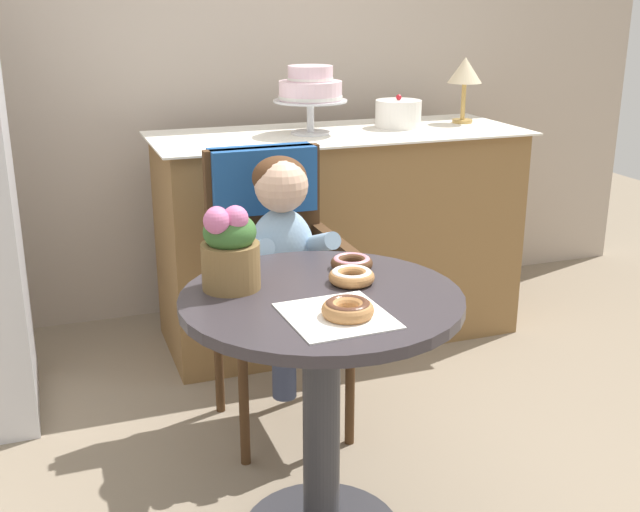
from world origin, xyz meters
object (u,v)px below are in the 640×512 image
object	(u,v)px
cafe_table	(321,370)
seated_child	(285,247)
donut_mid	(352,262)
donut_side	(348,309)
donut_front	(352,276)
tiered_cake_stand	(310,89)
table_lamp	(465,73)
round_layer_cake	(398,114)
wicker_chair	(271,244)
flower_vase	(230,247)

from	to	relation	value
cafe_table	seated_child	bearing A→B (deg)	82.46
donut_mid	donut_side	world-z (taller)	donut_side
donut_front	tiered_cake_stand	distance (m)	1.33
cafe_table	donut_side	xyz separation A→B (m)	(0.01, -0.16, 0.23)
cafe_table	table_lamp	xyz separation A→B (m)	(1.16, 1.36, 0.61)
donut_front	table_lamp	distance (m)	1.72
donut_front	cafe_table	bearing A→B (deg)	-153.52
seated_child	tiered_cake_stand	xyz separation A→B (m)	(0.35, 0.76, 0.40)
donut_mid	round_layer_cake	bearing A→B (deg)	59.73
wicker_chair	donut_side	bearing A→B (deg)	-94.63
wicker_chair	donut_front	world-z (taller)	wicker_chair
cafe_table	wicker_chair	distance (m)	0.71
seated_child	table_lamp	world-z (taller)	table_lamp
flower_vase	round_layer_cake	size ratio (longest dim) A/B	1.14
flower_vase	table_lamp	bearing A→B (deg)	42.21
donut_side	donut_front	bearing A→B (deg)	65.81
donut_mid	donut_side	bearing A→B (deg)	-113.50
cafe_table	wicker_chair	size ratio (longest dim) A/B	0.75
donut_front	table_lamp	world-z (taller)	table_lamp
cafe_table	donut_front	distance (m)	0.26
seated_child	flower_vase	distance (m)	0.52
wicker_chair	table_lamp	bearing A→B (deg)	31.02
donut_front	tiered_cake_stand	world-z (taller)	tiered_cake_stand
seated_child	donut_front	bearing A→B (deg)	-86.42
wicker_chair	tiered_cake_stand	distance (m)	0.83
wicker_chair	donut_side	distance (m)	0.87
donut_side	table_lamp	xyz separation A→B (m)	(1.15, 1.52, 0.37)
cafe_table	table_lamp	distance (m)	1.89
cafe_table	seated_child	size ratio (longest dim) A/B	0.99
donut_side	wicker_chair	bearing A→B (deg)	85.63
donut_mid	wicker_chair	bearing A→B (deg)	97.83
seated_child	round_layer_cake	xyz separation A→B (m)	(0.76, 0.80, 0.28)
cafe_table	tiered_cake_stand	size ratio (longest dim) A/B	2.40
donut_side	flower_vase	bearing A→B (deg)	126.47
wicker_chair	round_layer_cake	size ratio (longest dim) A/B	4.83
donut_mid	table_lamp	xyz separation A→B (m)	(1.01, 1.20, 0.38)
donut_mid	round_layer_cake	world-z (taller)	round_layer_cake
donut_mid	table_lamp	distance (m)	1.61
seated_child	round_layer_cake	world-z (taller)	round_layer_cake
seated_child	table_lamp	xyz separation A→B (m)	(1.09, 0.82, 0.44)
donut_mid	tiered_cake_stand	xyz separation A→B (m)	(0.28, 1.14, 0.34)
wicker_chair	donut_mid	xyz separation A→B (m)	(0.07, -0.54, 0.10)
donut_mid	table_lamp	world-z (taller)	table_lamp
cafe_table	donut_mid	distance (m)	0.31
cafe_table	donut_mid	size ratio (longest dim) A/B	6.20
cafe_table	donut_side	distance (m)	0.29
donut_mid	cafe_table	bearing A→B (deg)	-132.70
cafe_table	donut_mid	bearing A→B (deg)	47.30
donut_side	table_lamp	bearing A→B (deg)	52.81
donut_mid	round_layer_cake	distance (m)	1.38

